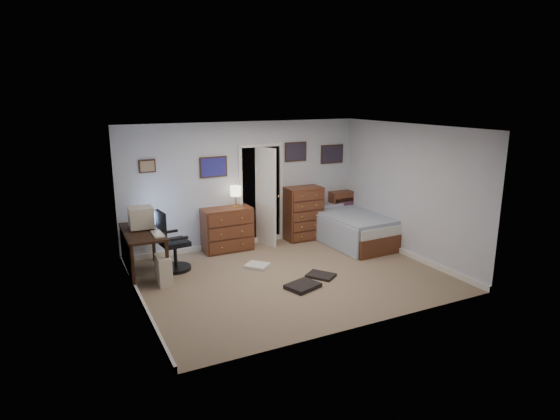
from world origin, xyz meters
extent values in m
cube|color=gray|center=(0.00, 0.00, -0.01)|extent=(5.00, 4.00, 0.02)
cube|color=black|center=(-2.20, 1.19, 0.76)|extent=(0.66, 1.37, 0.04)
cube|color=black|center=(-2.49, 0.57, 0.37)|extent=(0.05, 0.05, 0.74)
cube|color=black|center=(-1.95, 0.55, 0.37)|extent=(0.05, 0.05, 0.74)
cube|color=black|center=(-2.45, 1.83, 0.37)|extent=(0.05, 0.05, 0.74)
cube|color=black|center=(-1.91, 1.82, 0.37)|extent=(0.05, 0.05, 0.74)
cube|color=black|center=(-2.49, 1.20, 0.42)|extent=(0.07, 1.25, 0.52)
cube|color=beige|center=(-2.18, 1.34, 0.98)|extent=(0.41, 0.39, 0.35)
cube|color=#8CB2F2|center=(-1.98, 1.34, 0.98)|extent=(0.02, 0.29, 0.23)
cube|color=beige|center=(-2.18, 1.34, 0.79)|extent=(0.27, 0.27, 0.02)
cube|color=beige|center=(-2.02, 0.84, 0.79)|extent=(0.17, 0.42, 0.02)
cube|color=beige|center=(-2.00, 0.64, 0.23)|extent=(0.22, 0.44, 0.47)
cube|color=black|center=(-1.89, 0.64, 0.23)|extent=(0.02, 0.31, 0.36)
cylinder|color=black|center=(-1.67, 1.16, 0.03)|extent=(0.58, 0.58, 0.06)
cylinder|color=black|center=(-1.67, 1.16, 0.25)|extent=(0.07, 0.07, 0.41)
cube|color=black|center=(-1.67, 1.16, 0.50)|extent=(0.49, 0.49, 0.08)
cube|color=black|center=(-1.90, 1.14, 0.81)|extent=(0.11, 0.41, 0.56)
cube|color=black|center=(-1.65, 0.92, 0.64)|extent=(0.31, 0.08, 0.04)
cube|color=black|center=(-1.70, 1.40, 0.64)|extent=(0.31, 0.08, 0.04)
cube|color=maroon|center=(-2.32, 2.28, 0.37)|extent=(0.15, 0.15, 0.75)
cube|color=brown|center=(-0.48, 1.77, 0.43)|extent=(0.97, 0.49, 0.86)
cylinder|color=gold|center=(-0.28, 1.77, 0.87)|extent=(0.13, 0.13, 0.02)
cylinder|color=gold|center=(-0.28, 1.77, 1.00)|extent=(0.03, 0.03, 0.26)
cylinder|color=beige|center=(-0.28, 1.77, 1.18)|extent=(0.22, 0.22, 0.19)
cube|color=black|center=(0.35, 2.30, 1.00)|extent=(0.90, 0.60, 2.00)
cube|color=white|center=(-0.10, 1.97, 1.00)|extent=(0.06, 0.05, 2.00)
cube|color=white|center=(0.80, 1.97, 1.00)|extent=(0.06, 0.05, 2.00)
cube|color=white|center=(0.35, 1.97, 2.02)|extent=(0.96, 0.05, 0.06)
cube|color=white|center=(0.31, 1.86, 1.00)|extent=(0.31, 0.77, 2.00)
sphere|color=gold|center=(0.62, 1.71, 1.00)|extent=(0.06, 0.06, 0.06)
cube|color=brown|center=(1.22, 1.75, 0.56)|extent=(0.77, 0.46, 1.13)
cube|color=brown|center=(2.50, 1.88, 0.46)|extent=(1.03, 0.26, 0.92)
cube|color=black|center=(2.50, 1.80, 0.64)|extent=(0.95, 0.11, 0.31)
cube|color=maroon|center=(2.50, 1.80, 0.60)|extent=(0.82, 0.13, 0.23)
cube|color=brown|center=(2.00, 1.14, 0.18)|extent=(1.13, 2.13, 0.37)
cube|color=white|center=(2.00, 1.14, 0.46)|extent=(1.08, 2.09, 0.19)
cube|color=slate|center=(2.00, 1.04, 0.57)|extent=(1.18, 1.82, 0.10)
cube|color=slate|center=(1.45, 1.01, 0.29)|extent=(0.11, 1.78, 0.56)
cube|color=slate|center=(1.97, 1.92, 0.62)|extent=(0.59, 0.42, 0.14)
cube|color=#331E11|center=(-1.90, 1.98, 1.75)|extent=(0.30, 0.03, 0.24)
cube|color=olive|center=(-1.90, 1.96, 1.75)|extent=(0.25, 0.01, 0.19)
cube|color=#331E11|center=(-0.65, 1.98, 1.65)|extent=(0.55, 0.03, 0.40)
cube|color=navy|center=(-0.65, 1.96, 1.65)|extent=(0.50, 0.01, 0.35)
cube|color=#331E11|center=(1.15, 1.98, 1.85)|extent=(0.50, 0.03, 0.40)
cube|color=black|center=(1.15, 1.96, 1.85)|extent=(0.45, 0.01, 0.35)
cube|color=#331E11|center=(2.05, 1.98, 1.75)|extent=(0.55, 0.03, 0.40)
cube|color=black|center=(2.05, 1.96, 1.75)|extent=(0.50, 0.01, 0.35)
cube|color=black|center=(-0.06, -0.54, 0.03)|extent=(0.60, 0.53, 0.07)
cube|color=black|center=(0.45, -0.26, 0.02)|extent=(0.53, 0.56, 0.04)
cube|color=silver|center=(-0.34, 0.64, 0.03)|extent=(0.51, 0.52, 0.06)
camera|label=1|loc=(-3.49, -6.61, 3.01)|focal=30.00mm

